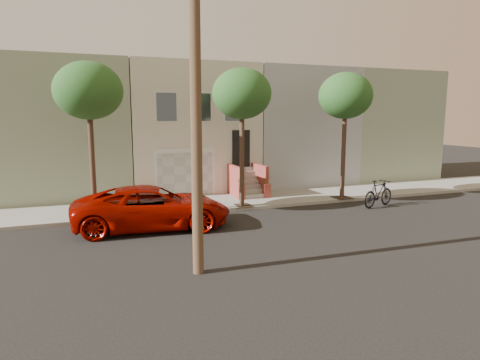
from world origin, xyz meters
name	(u,v)px	position (x,y,z in m)	size (l,w,h in m)	color
ground	(254,232)	(0.00, 0.00, 0.00)	(90.00, 90.00, 0.00)	black
sidewalk	(212,203)	(0.00, 5.35, 0.07)	(40.00, 3.70, 0.15)	#9C988E
house_row	(184,127)	(0.00, 11.19, 3.64)	(33.10, 11.70, 7.00)	beige
tree_left	(88,92)	(-5.50, 3.90, 5.26)	(2.70, 2.57, 6.30)	#2D2116
tree_mid	(242,95)	(1.00, 3.90, 5.26)	(2.70, 2.57, 6.30)	#2D2116
tree_right	(346,96)	(6.50, 3.90, 5.26)	(2.70, 2.57, 6.30)	#2D2116
pickup_truck	(153,207)	(-3.43, 1.94, 0.82)	(2.73, 5.93, 1.65)	#8E0700
motorcycle	(378,193)	(7.26, 2.02, 0.65)	(0.61, 2.18, 1.31)	black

